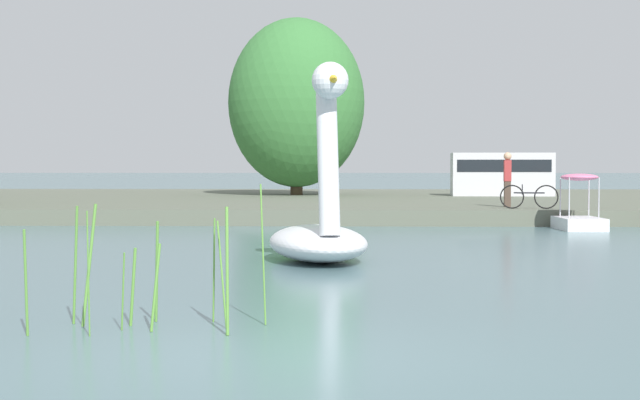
# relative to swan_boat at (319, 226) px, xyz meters

# --- Properties ---
(ground_plane) EXTENTS (512.12, 512.12, 0.00)m
(ground_plane) POSITION_rel_swan_boat_xyz_m (-0.20, -9.14, -0.66)
(ground_plane) COLOR slate
(shore_bank_far) EXTENTS (110.39, 26.56, 0.48)m
(shore_bank_far) POSITION_rel_swan_boat_xyz_m (-0.20, 24.04, -0.42)
(shore_bank_far) COLOR #5B6051
(shore_bank_far) RESTS_ON ground_plane
(swan_boat) EXTENTS (2.41, 3.67, 3.57)m
(swan_boat) POSITION_rel_swan_boat_xyz_m (0.00, 0.00, 0.00)
(swan_boat) COLOR white
(swan_boat) RESTS_ON ground_plane
(pedal_boat_pink) EXTENTS (1.19, 2.03, 1.56)m
(pedal_boat_pink) POSITION_rel_swan_boat_xyz_m (6.94, 9.53, -0.16)
(pedal_boat_pink) COLOR white
(pedal_boat_pink) RESTS_ON ground_plane
(tree_willow_near_path) EXTENTS (8.55, 8.56, 7.90)m
(tree_willow_near_path) POSITION_rel_swan_boat_xyz_m (-1.90, 25.83, 3.94)
(tree_willow_near_path) COLOR #423323
(tree_willow_near_path) RESTS_ON shore_bank_far
(person_on_path) EXTENTS (0.25, 0.25, 1.73)m
(person_on_path) POSITION_rel_swan_boat_xyz_m (5.50, 13.06, 0.76)
(person_on_path) COLOR #47382D
(person_on_path) RESTS_ON shore_bank_far
(bicycle_parked) EXTENTS (1.73, 0.28, 0.74)m
(bicycle_parked) POSITION_rel_swan_boat_xyz_m (5.94, 11.75, 0.19)
(bicycle_parked) COLOR black
(bicycle_parked) RESTS_ON shore_bank_far
(parked_van) EXTENTS (4.41, 2.07, 1.87)m
(parked_van) POSITION_rel_swan_boat_xyz_m (7.12, 25.03, 0.84)
(parked_van) COLOR silver
(parked_van) RESTS_ON shore_bank_far
(reed_clump_foreground) EXTENTS (2.44, 1.11, 1.57)m
(reed_clump_foreground) POSITION_rel_swan_boat_xyz_m (-1.66, -7.50, -0.06)
(reed_clump_foreground) COLOR #568E38
(reed_clump_foreground) RESTS_ON ground_plane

